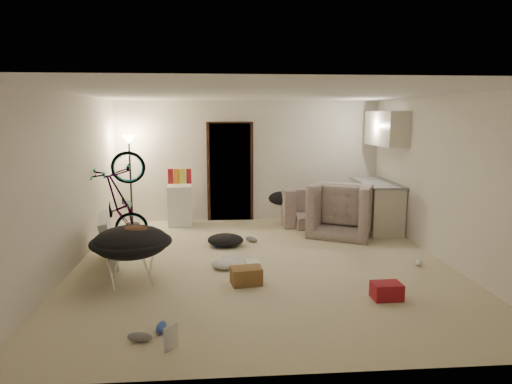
{
  "coord_description": "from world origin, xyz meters",
  "views": [
    {
      "loc": [
        -0.63,
        -6.55,
        2.19
      ],
      "look_at": [
        -0.05,
        0.6,
        0.99
      ],
      "focal_mm": 32.0,
      "sensor_mm": 36.0,
      "label": 1
    }
  ],
  "objects": [
    {
      "name": "floor",
      "position": [
        0.0,
        0.0,
        -0.01
      ],
      "size": [
        5.5,
        6.0,
        0.02
      ],
      "primitive_type": "cube",
      "color": "beige",
      "rests_on": "ground"
    },
    {
      "name": "ceiling",
      "position": [
        0.0,
        0.0,
        2.51
      ],
      "size": [
        5.5,
        6.0,
        0.02
      ],
      "primitive_type": "cube",
      "color": "white",
      "rests_on": "wall_back"
    },
    {
      "name": "wall_back",
      "position": [
        0.0,
        3.01,
        1.25
      ],
      "size": [
        5.5,
        0.02,
        2.5
      ],
      "primitive_type": "cube",
      "color": "silver",
      "rests_on": "floor"
    },
    {
      "name": "wall_front",
      "position": [
        0.0,
        -3.01,
        1.25
      ],
      "size": [
        5.5,
        0.02,
        2.5
      ],
      "primitive_type": "cube",
      "color": "silver",
      "rests_on": "floor"
    },
    {
      "name": "wall_left",
      "position": [
        -2.76,
        0.0,
        1.25
      ],
      "size": [
        0.02,
        6.0,
        2.5
      ],
      "primitive_type": "cube",
      "color": "silver",
      "rests_on": "floor"
    },
    {
      "name": "wall_right",
      "position": [
        2.76,
        0.0,
        1.25
      ],
      "size": [
        0.02,
        6.0,
        2.5
      ],
      "primitive_type": "cube",
      "color": "silver",
      "rests_on": "floor"
    },
    {
      "name": "doorway",
      "position": [
        -0.4,
        2.97,
        1.02
      ],
      "size": [
        0.85,
        0.1,
        2.04
      ],
      "primitive_type": "cube",
      "color": "black",
      "rests_on": "floor"
    },
    {
      "name": "door_trim",
      "position": [
        -0.4,
        2.94,
        1.02
      ],
      "size": [
        0.97,
        0.04,
        2.1
      ],
      "primitive_type": "cube",
      "color": "#341B12",
      "rests_on": "floor"
    },
    {
      "name": "floor_lamp",
      "position": [
        -2.4,
        2.65,
        1.31
      ],
      "size": [
        0.28,
        0.28,
        1.81
      ],
      "color": "black",
      "rests_on": "floor"
    },
    {
      "name": "kitchen_counter",
      "position": [
        2.43,
        2.0,
        0.44
      ],
      "size": [
        0.6,
        1.5,
        0.88
      ],
      "primitive_type": "cube",
      "color": "beige",
      "rests_on": "floor"
    },
    {
      "name": "counter_top",
      "position": [
        2.43,
        2.0,
        0.9
      ],
      "size": [
        0.64,
        1.54,
        0.04
      ],
      "primitive_type": "cube",
      "color": "gray",
      "rests_on": "kitchen_counter"
    },
    {
      "name": "kitchen_uppers",
      "position": [
        2.56,
        2.0,
        1.95
      ],
      "size": [
        0.38,
        1.4,
        0.65
      ],
      "primitive_type": "cube",
      "color": "beige",
      "rests_on": "wall_right"
    },
    {
      "name": "sofa",
      "position": [
        1.59,
        2.45,
        0.29
      ],
      "size": [
        2.0,
        0.86,
        0.57
      ],
      "primitive_type": "imported",
      "rotation": [
        0.0,
        0.0,
        3.19
      ],
      "color": "#3D453C",
      "rests_on": "floor"
    },
    {
      "name": "armchair",
      "position": [
        1.71,
        1.67,
        0.36
      ],
      "size": [
        1.43,
        1.37,
        0.72
      ],
      "primitive_type": "imported",
      "rotation": [
        0.0,
        0.0,
        2.66
      ],
      "color": "#3D453C",
      "rests_on": "floor"
    },
    {
      "name": "bicycle",
      "position": [
        -2.3,
        1.2,
        0.43
      ],
      "size": [
        1.72,
        0.93,
        0.95
      ],
      "primitive_type": "imported",
      "rotation": [
        0.0,
        -0.17,
        1.7
      ],
      "color": "black",
      "rests_on": "floor"
    },
    {
      "name": "book_asset",
      "position": [
        -1.16,
        -2.55,
        0.01
      ],
      "size": [
        0.3,
        0.3,
        0.02
      ],
      "primitive_type": "imported",
      "rotation": [
        0.0,
        0.0,
        0.83
      ],
      "color": "maroon",
      "rests_on": "floor"
    },
    {
      "name": "mini_fridge",
      "position": [
        -1.43,
        2.55,
        0.4
      ],
      "size": [
        0.5,
        0.5,
        0.81
      ],
      "primitive_type": "cube",
      "rotation": [
        0.0,
        0.0,
        0.05
      ],
      "color": "white",
      "rests_on": "floor"
    },
    {
      "name": "snack_box_0",
      "position": [
        -1.6,
        2.55,
        1.0
      ],
      "size": [
        0.1,
        0.07,
        0.3
      ],
      "primitive_type": "cube",
      "rotation": [
        0.0,
        0.0,
        -0.05
      ],
      "color": "maroon",
      "rests_on": "mini_fridge"
    },
    {
      "name": "snack_box_1",
      "position": [
        -1.48,
        2.55,
        1.0
      ],
      "size": [
        0.11,
        0.09,
        0.3
      ],
      "primitive_type": "cube",
      "rotation": [
        0.0,
        0.0,
        -0.22
      ],
      "color": "orange",
      "rests_on": "mini_fridge"
    },
    {
      "name": "snack_box_2",
      "position": [
        -1.36,
        2.55,
        1.0
      ],
      "size": [
        0.1,
        0.07,
        0.3
      ],
      "primitive_type": "cube",
      "rotation": [
        0.0,
        0.0,
        0.02
      ],
      "color": "yellow",
      "rests_on": "mini_fridge"
    },
    {
      "name": "snack_box_3",
      "position": [
        -1.24,
        2.55,
        1.0
      ],
      "size": [
        0.11,
        0.08,
        0.3
      ],
      "primitive_type": "cube",
      "rotation": [
        0.0,
        0.0,
        0.08
      ],
      "color": "maroon",
      "rests_on": "mini_fridge"
    },
    {
      "name": "saucer_chair",
      "position": [
        -1.8,
        -0.63,
        0.45
      ],
      "size": [
        1.07,
        1.07,
        0.76
      ],
      "color": "silver",
      "rests_on": "floor"
    },
    {
      "name": "hoodie",
      "position": [
        -1.75,
        -0.66,
        0.66
      ],
      "size": [
        0.48,
        0.4,
        0.22
      ],
      "primitive_type": "ellipsoid",
      "rotation": [
        0.0,
        0.0,
        0.0
      ],
      "color": "#482718",
      "rests_on": "saucer_chair"
    },
    {
      "name": "sofa_drape",
      "position": [
        0.64,
        2.45,
        0.54
      ],
      "size": [
        0.64,
        0.56,
        0.28
      ],
      "primitive_type": "ellipsoid",
      "rotation": [
        0.0,
        0.0,
        -0.2
      ],
      "color": "black",
      "rests_on": "sofa"
    },
    {
      "name": "tv_box",
      "position": [
        -2.3,
        0.26,
        0.35
      ],
      "size": [
        0.49,
        1.1,
        0.71
      ],
      "primitive_type": "cube",
      "rotation": [
        0.0,
        -0.21,
        0.21
      ],
      "color": "silver",
      "rests_on": "floor"
    },
    {
      "name": "drink_case_a",
      "position": [
        -0.29,
        -0.84,
        0.11
      ],
      "size": [
        0.43,
        0.34,
        0.22
      ],
      "primitive_type": "cube",
      "rotation": [
        0.0,
        0.0,
        0.17
      ],
      "color": "brown",
      "rests_on": "floor"
    },
    {
      "name": "drink_case_b",
      "position": [
        1.37,
        -1.47,
        0.1
      ],
      "size": [
        0.35,
        0.27,
        0.2
      ],
      "primitive_type": "cube",
      "rotation": [
        0.0,
        0.0,
        0.03
      ],
      "color": "maroon",
      "rests_on": "floor"
    },
    {
      "name": "juicer",
      "position": [
        -0.23,
        -0.77,
        0.09
      ],
      "size": [
        0.15,
        0.15,
        0.21
      ],
      "color": "beige",
      "rests_on": "floor"
    },
    {
      "name": "newspaper",
      "position": [
        -0.34,
        0.2,
        0.0
      ],
      "size": [
        0.56,
        0.63,
        0.01
      ],
      "primitive_type": "cube",
      "rotation": [
        0.0,
        0.0,
        0.35
      ],
      "color": "#B8B4AA",
      "rests_on": "floor"
    },
    {
      "name": "book_blue",
      "position": [
        -0.66,
        1.03,
        0.01
      ],
      "size": [
        0.29,
        0.33,
        0.03
      ],
      "primitive_type": "cube",
      "rotation": [
        0.0,
        0.0,
        0.33
      ],
      "color": "#3352B8",
      "rests_on": "floor"
    },
    {
      "name": "book_white",
      "position": [
        -0.15,
        0.01,
        0.01
      ],
      "size": [
        0.23,
        0.28,
        0.02
      ],
      "primitive_type": "cube",
      "rotation": [
        0.0,
        0.0,
        0.1
      ],
      "color": "silver",
      "rests_on": "floor"
    },
    {
      "name": "shoe_1",
      "position": [
        -0.08,
        1.18,
        0.05
      ],
      "size": [
        0.26,
        0.28,
        0.1
      ],
      "primitive_type": "ellipsoid",
      "rotation": [
        0.0,
        0.0,
        -0.85
      ],
      "color": "slate",
      "rests_on": "floor"
    },
    {
      "name": "shoe_2",
      "position": [
        -1.24,
        -2.1,
        0.04
      ],
      "size": [
        0.11,
        0.24,
        0.09
      ],
      "primitive_type": "ellipsoid",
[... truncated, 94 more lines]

